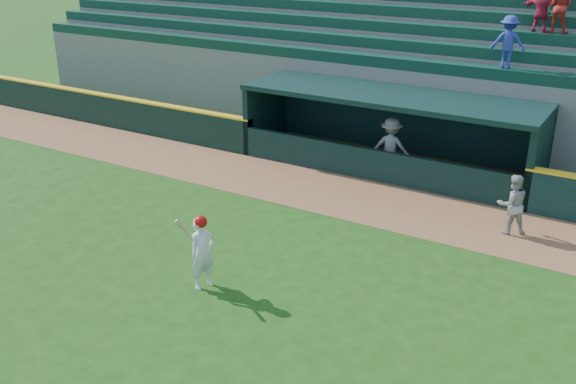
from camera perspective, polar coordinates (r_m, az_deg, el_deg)
name	(u,v)px	position (r m, az deg, el deg)	size (l,w,h in m)	color
ground	(252,267)	(14.79, -3.25, -6.68)	(120.00, 120.00, 0.00)	#1C4711
warning_track	(347,197)	(18.61, 5.29, -0.41)	(40.00, 3.00, 0.01)	brown
field_wall_left	(90,108)	(26.91, -17.19, 7.18)	(15.50, 0.30, 1.20)	black
wall_stripe_left	(88,92)	(26.77, -17.35, 8.48)	(15.50, 0.32, 0.06)	yellow
dugout_player_front	(512,204)	(17.00, 19.29, -1.03)	(0.76, 0.60, 1.57)	#A3A39E
dugout_player_inside	(391,147)	(20.15, 9.14, 3.98)	(1.20, 0.69, 1.85)	gray
dugout	(392,126)	(20.86, 9.23, 5.85)	(9.40, 2.80, 2.46)	slate
stands	(441,68)	(24.80, 13.47, 10.63)	(34.50, 6.31, 7.52)	slate
batter_at_plate	(202,251)	(13.74, -7.62, -5.26)	(0.61, 0.79, 1.68)	white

